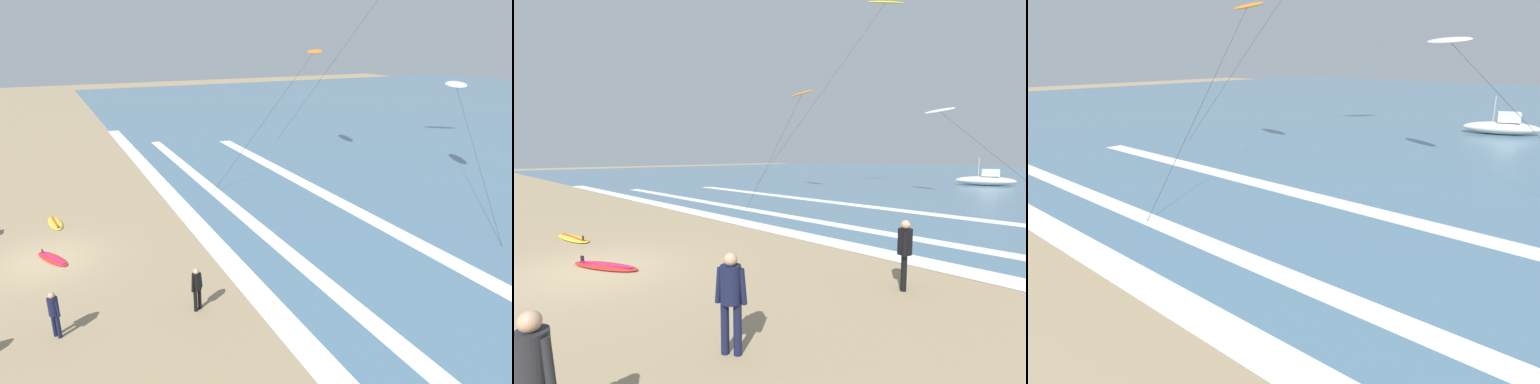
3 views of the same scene
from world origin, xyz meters
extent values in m
plane|color=#9E8763|center=(0.00, 0.00, 0.00)|extent=(160.00, 160.00, 0.00)
cube|color=white|center=(0.78, 7.00, 0.01)|extent=(57.42, 1.03, 0.01)
cube|color=white|center=(0.78, 9.65, 0.01)|extent=(43.50, 0.77, 0.01)
cube|color=white|center=(0.33, 15.48, 0.01)|extent=(37.90, 0.99, 0.01)
cylinder|color=black|center=(6.25, 4.75, 0.41)|extent=(0.13, 0.13, 0.82)
cylinder|color=black|center=(6.34, 4.57, 0.41)|extent=(0.13, 0.13, 0.82)
cylinder|color=black|center=(6.29, 4.66, 1.11)|extent=(0.32, 0.32, 0.58)
cylinder|color=black|center=(6.21, 4.83, 1.08)|extent=(0.14, 0.16, 0.56)
cylinder|color=black|center=(6.38, 4.49, 1.08)|extent=(0.14, 0.16, 0.56)
sphere|color=tan|center=(6.29, 4.66, 1.49)|extent=(0.21, 0.21, 0.21)
cylinder|color=#141938|center=(5.75, 0.11, 0.41)|extent=(0.13, 0.13, 0.82)
cylinder|color=#141938|center=(5.91, 0.23, 0.41)|extent=(0.13, 0.13, 0.82)
cylinder|color=#141938|center=(5.83, 0.17, 1.11)|extent=(0.32, 0.32, 0.58)
cylinder|color=#141938|center=(5.68, 0.06, 1.08)|extent=(0.16, 0.15, 0.56)
cylinder|color=#141938|center=(5.98, 0.28, 1.08)|extent=(0.16, 0.15, 0.56)
sphere|color=tan|center=(5.83, 0.17, 1.49)|extent=(0.21, 0.21, 0.21)
ellipsoid|color=yellow|center=(-4.15, 0.53, 0.04)|extent=(2.16, 0.88, 0.09)
cube|color=#D84C19|center=(-4.15, 0.53, 0.09)|extent=(1.78, 0.34, 0.01)
cube|color=black|center=(-3.34, 0.64, 0.17)|extent=(0.12, 0.03, 0.16)
ellipsoid|color=red|center=(0.06, 0.24, 0.04)|extent=(2.14, 1.49, 0.09)
cube|color=#BF198C|center=(0.06, 0.24, 0.09)|extent=(1.63, 0.91, 0.01)
cube|color=black|center=(-0.67, -0.13, 0.17)|extent=(0.11, 0.07, 0.16)
cylinder|color=#333333|center=(-11.91, 22.90, 7.81)|extent=(10.17, 5.72, 15.63)
ellipsoid|color=orange|center=(-10.72, 19.78, 8.01)|extent=(3.29, 1.61, 0.43)
cylinder|color=#333333|center=(-8.06, 14.64, 4.01)|extent=(5.33, 10.29, 8.03)
ellipsoid|color=white|center=(-1.54, 24.53, 6.20)|extent=(3.19, 2.19, 0.43)
cylinder|color=#333333|center=(2.94, 21.63, 3.10)|extent=(8.97, 5.83, 6.22)
camera|label=1|loc=(19.46, 0.67, 8.98)|focal=31.77mm
camera|label=2|loc=(10.17, -3.02, 3.07)|focal=25.77mm
camera|label=3|loc=(7.74, 1.76, 5.51)|focal=31.45mm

